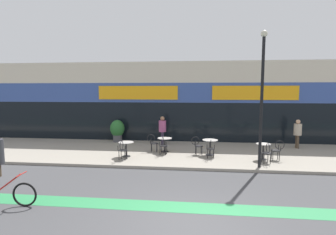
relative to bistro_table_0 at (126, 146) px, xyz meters
The scene contains 19 objects.
ground_plane 6.81m from the bistro_table_0, 61.84° to the right, with size 120.00×120.00×0.00m, color #424244.
sidewalk_slab 3.49m from the bistro_table_0, 21.73° to the left, with size 40.00×5.50×0.12m, color gray.
storefront_facade 7.04m from the bistro_table_0, 61.88° to the left, with size 40.00×4.06×5.01m.
bike_lane_stripe 5.87m from the bistro_table_0, 56.79° to the right, with size 36.00×0.70×0.01m, color #2D844C.
bistro_table_0 is the anchor object (origin of this frame).
bistro_table_1 2.07m from the bistro_table_0, 34.32° to the left, with size 0.74×0.74×0.72m.
bistro_table_2 4.06m from the bistro_table_0, 10.54° to the left, with size 0.75×0.75×0.75m.
bistro_table_3 6.35m from the bistro_table_0, ahead, with size 0.64×0.64×0.74m.
cafe_chair_0_near 0.63m from the bistro_table_0, 90.51° to the right, with size 0.43×0.59×0.90m.
cafe_chair_1_near 1.79m from the bistro_table_0, 17.66° to the left, with size 0.43×0.59×0.90m.
cafe_chair_1_side 1.59m from the bistro_table_0, 46.92° to the left, with size 0.59×0.43×0.90m.
cafe_chair_2_near 3.99m from the bistro_table_0, ahead, with size 0.41×0.58×0.90m.
cafe_chair_2_side 3.45m from the bistro_table_0, 12.28° to the left, with size 0.60×0.45×0.90m.
cafe_chair_3_near 6.38m from the bistro_table_0, ahead, with size 0.45×0.60×0.90m.
cafe_chair_3_side 6.98m from the bistro_table_0, ahead, with size 0.58×0.42×0.90m.
planter_pot 3.80m from the bistro_table_0, 113.35° to the left, with size 0.87×0.87×1.34m.
lamp_post 6.57m from the bistro_table_0, 10.71° to the right, with size 0.26×0.26×5.49m.
pedestrian_near_end 9.27m from the bistro_table_0, 17.88° to the left, with size 0.41×0.41×1.57m.
pedestrian_far_end 3.32m from the bistro_table_0, 65.71° to the left, with size 0.43×0.43×1.64m.
Camera 1 is at (0.13, -5.98, 3.29)m, focal length 28.00 mm.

